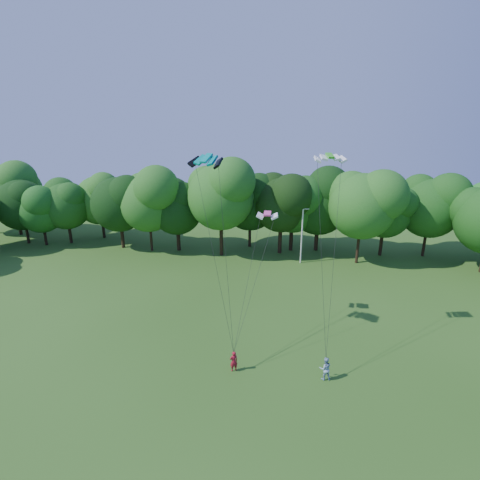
# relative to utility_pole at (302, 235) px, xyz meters

# --- Properties ---
(ground) EXTENTS (160.00, 160.00, 0.00)m
(ground) POSITION_rel_utility_pole_xyz_m (-4.80, -32.62, -3.90)
(ground) COLOR #275016
(ground) RESTS_ON ground
(utility_pole) EXTENTS (1.51, 0.24, 7.56)m
(utility_pole) POSITION_rel_utility_pole_xyz_m (0.00, 0.00, 0.00)
(utility_pole) COLOR silver
(utility_pole) RESTS_ON ground
(kite_flyer_left) EXTENTS (0.74, 0.66, 1.69)m
(kite_flyer_left) POSITION_rel_utility_pole_xyz_m (-4.77, -23.53, -3.06)
(kite_flyer_left) COLOR maroon
(kite_flyer_left) RESTS_ON ground
(kite_flyer_right) EXTENTS (0.99, 0.83, 1.82)m
(kite_flyer_right) POSITION_rel_utility_pole_xyz_m (2.05, -23.37, -2.99)
(kite_flyer_right) COLOR #93B5CC
(kite_flyer_right) RESTS_ON ground
(kite_teal) EXTENTS (2.80, 1.89, 0.68)m
(kite_teal) POSITION_rel_utility_pole_xyz_m (-7.46, -19.71, 11.69)
(kite_teal) COLOR #049089
(kite_teal) RESTS_ON ground
(kite_green) EXTENTS (2.49, 1.52, 0.38)m
(kite_green) POSITION_rel_utility_pole_xyz_m (1.64, -17.86, 11.84)
(kite_green) COLOR green
(kite_green) RESTS_ON ground
(kite_pink) EXTENTS (1.92, 0.97, 0.30)m
(kite_pink) POSITION_rel_utility_pole_xyz_m (-3.18, -15.44, 6.57)
(kite_pink) COLOR #F6449E
(kite_pink) RESTS_ON ground
(tree_back_west) EXTENTS (7.07, 7.07, 10.29)m
(tree_back_west) POSITION_rel_utility_pole_xyz_m (-38.33, 1.16, 2.52)
(tree_back_west) COLOR #2F2012
(tree_back_west) RESTS_ON ground
(tree_back_center) EXTENTS (8.31, 8.31, 12.09)m
(tree_back_center) POSITION_rel_utility_pole_xyz_m (-3.00, 3.44, 3.65)
(tree_back_center) COLOR #301F12
(tree_back_center) RESTS_ON ground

